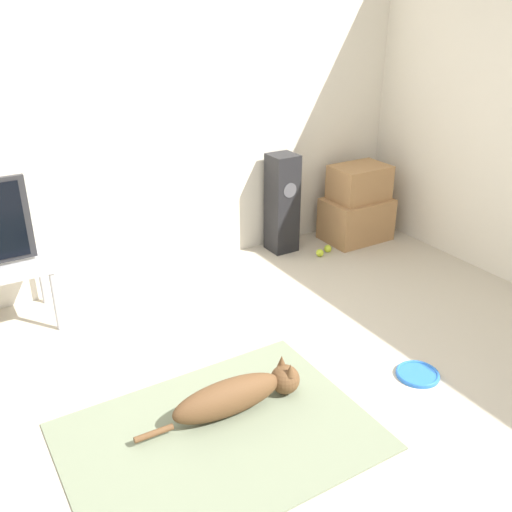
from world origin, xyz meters
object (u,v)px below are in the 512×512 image
object	(u,v)px
dog	(238,394)
floor_speaker	(282,203)
frisbee	(418,374)
tennis_ball_by_boxes	(328,249)
cardboard_box_upper	(359,182)
cardboard_box_lower	(356,219)
tennis_ball_near_speaker	(320,253)

from	to	relation	value
dog	floor_speaker	xyz separation A→B (m)	(1.39, 1.69, 0.32)
frisbee	dog	bearing A→B (deg)	165.26
dog	tennis_ball_by_boxes	bearing A→B (deg)	39.67
dog	frisbee	bearing A→B (deg)	-14.74
cardboard_box_upper	dog	bearing A→B (deg)	-144.05
cardboard_box_lower	tennis_ball_by_boxes	bearing A→B (deg)	-164.25
floor_speaker	tennis_ball_near_speaker	size ratio (longest dim) A/B	13.02
dog	tennis_ball_near_speaker	size ratio (longest dim) A/B	14.71
cardboard_box_lower	tennis_ball_near_speaker	distance (m)	0.56
frisbee	cardboard_box_lower	distance (m)	2.10
tennis_ball_by_boxes	tennis_ball_near_speaker	size ratio (longest dim) A/B	1.00
dog	floor_speaker	bearing A→B (deg)	50.40
frisbee	tennis_ball_by_boxes	size ratio (longest dim) A/B	3.90
tennis_ball_by_boxes	cardboard_box_lower	bearing A→B (deg)	15.75
cardboard_box_upper	tennis_ball_by_boxes	world-z (taller)	cardboard_box_upper
cardboard_box_lower	floor_speaker	bearing A→B (deg)	167.85
frisbee	cardboard_box_lower	xyz separation A→B (m)	(1.04, 1.81, 0.18)
cardboard_box_lower	tennis_ball_by_boxes	distance (m)	0.45
cardboard_box_lower	tennis_ball_near_speaker	size ratio (longest dim) A/B	8.87
tennis_ball_near_speaker	floor_speaker	bearing A→B (deg)	123.28
frisbee	cardboard_box_upper	size ratio (longest dim) A/B	0.52
cardboard_box_lower	cardboard_box_upper	xyz separation A→B (m)	(0.02, 0.01, 0.34)
dog	cardboard_box_upper	bearing A→B (deg)	35.95
cardboard_box_lower	cardboard_box_upper	distance (m)	0.35
cardboard_box_lower	floor_speaker	size ratio (longest dim) A/B	0.68
floor_speaker	tennis_ball_by_boxes	size ratio (longest dim) A/B	13.02
dog	cardboard_box_upper	world-z (taller)	cardboard_box_upper
frisbee	cardboard_box_upper	xyz separation A→B (m)	(1.06, 1.83, 0.52)
cardboard_box_lower	cardboard_box_upper	bearing A→B (deg)	35.69
frisbee	tennis_ball_by_boxes	bearing A→B (deg)	69.45
floor_speaker	tennis_ball_by_boxes	distance (m)	0.57
tennis_ball_by_boxes	frisbee	bearing A→B (deg)	-110.55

